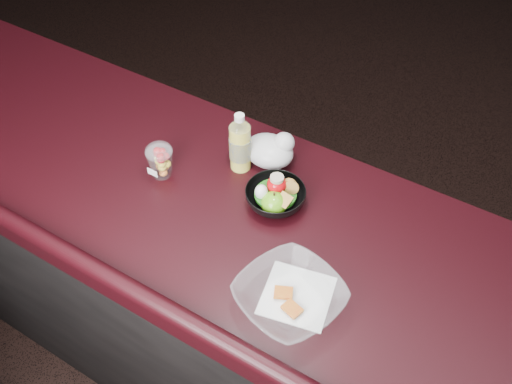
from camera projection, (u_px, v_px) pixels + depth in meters
counter at (255, 318)px, 1.90m from camera, size 4.06×0.71×1.02m
lemonade_bottle at (240, 146)px, 1.61m from camera, size 0.06×0.06×0.19m
fruit_cup at (160, 160)px, 1.61m from camera, size 0.08×0.08×0.11m
green_apple at (274, 204)px, 1.53m from camera, size 0.07×0.07×0.07m
plastic_bag at (271, 150)px, 1.65m from camera, size 0.15×0.12×0.11m
snack_bowl at (275, 196)px, 1.55m from camera, size 0.17×0.17×0.09m
takeout_bowl at (290, 297)px, 1.33m from camera, size 0.30×0.30×0.06m
paper_napkin at (297, 296)px, 1.36m from camera, size 0.19×0.19×0.00m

